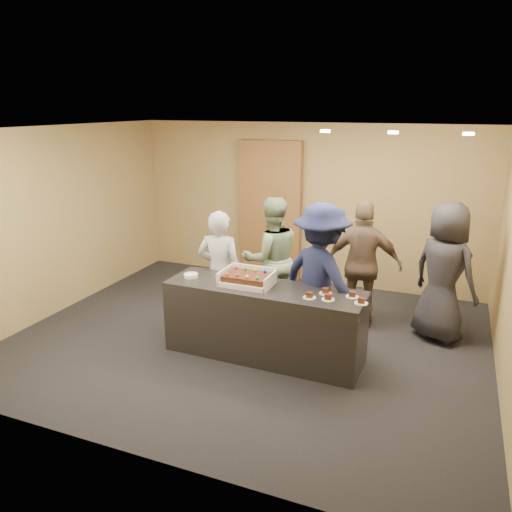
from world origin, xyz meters
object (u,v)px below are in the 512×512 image
person_sage_man (272,259)px  person_brown_extra (363,265)px  person_server_grey (220,272)px  storage_cabinet (270,211)px  plate_stack (191,275)px  serving_counter (264,322)px  person_dark_suit (444,272)px  person_navy_man (321,278)px  cake_box (248,281)px  sheet_cake (247,277)px

person_sage_man → person_brown_extra: person_brown_extra is taller
person_server_grey → person_brown_extra: person_brown_extra is taller
storage_cabinet → person_server_grey: bearing=-86.3°
person_sage_man → plate_stack: bearing=25.4°
serving_counter → person_server_grey: 1.00m
serving_counter → person_sage_man: (-0.33, 1.14, 0.43)m
serving_counter → person_server_grey: bearing=151.9°
person_dark_suit → person_brown_extra: bearing=32.7°
person_server_grey → person_sage_man: bearing=-130.9°
plate_stack → person_sage_man: 1.33m
person_dark_suit → storage_cabinet: bearing=6.6°
person_navy_man → person_brown_extra: bearing=-83.2°
storage_cabinet → person_server_grey: 2.35m
cake_box → storage_cabinet: bearing=104.9°
plate_stack → person_server_grey: (0.18, 0.46, -0.08)m
serving_counter → cake_box: 0.54m
person_sage_man → person_navy_man: person_navy_man is taller
person_navy_man → plate_stack: bearing=45.2°
person_navy_man → person_dark_suit: size_ratio=1.02×
sheet_cake → person_brown_extra: bearing=49.2°
person_server_grey → person_navy_man: 1.38m
serving_counter → person_dark_suit: size_ratio=1.31×
person_sage_man → person_dark_suit: 2.30m
serving_counter → sheet_cake: sheet_cake is taller
storage_cabinet → sheet_cake: storage_cabinet is taller
sheet_cake → plate_stack: (-0.76, -0.01, -0.07)m
cake_box → person_server_grey: bearing=143.8°
person_brown_extra → serving_counter: bearing=48.0°
person_sage_man → person_brown_extra: 1.27m
serving_counter → plate_stack: bearing=-178.1°
plate_stack → sheet_cake: bearing=0.9°
person_server_grey → serving_counter: bearing=144.4°
storage_cabinet → plate_stack: 2.80m
person_server_grey → plate_stack: bearing=62.8°
person_server_grey → person_navy_man: person_navy_man is taller
serving_counter → person_brown_extra: person_brown_extra is taller
sheet_cake → person_dark_suit: (2.19, 1.33, -0.08)m
person_brown_extra → person_server_grey: bearing=19.8°
plate_stack → person_brown_extra: bearing=35.1°
person_sage_man → person_server_grey: bearing=20.3°
plate_stack → person_server_grey: person_server_grey is taller
serving_counter → person_dark_suit: 2.42m
serving_counter → person_server_grey: person_server_grey is taller
plate_stack → person_navy_man: (1.55, 0.46, 0.01)m
plate_stack → person_dark_suit: 3.24m
person_sage_man → serving_counter: bearing=70.8°
serving_counter → sheet_cake: (-0.22, 0.00, 0.55)m
person_dark_suit → cake_box: bearing=63.7°
person_navy_man → cake_box: bearing=56.9°
plate_stack → person_navy_man: 1.62m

